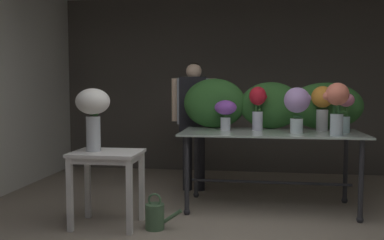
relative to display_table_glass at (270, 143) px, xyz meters
name	(u,v)px	position (x,y,z in m)	size (l,w,h in m)	color
ground_plane	(237,202)	(-0.37, 0.20, -0.73)	(8.23, 8.23, 0.00)	gray
wall_back	(242,85)	(-0.37, 2.07, 0.66)	(5.85, 0.12, 2.76)	#4C4742
wall_left	(1,84)	(-3.30, 0.20, 0.66)	(0.12, 3.86, 2.76)	silver
display_table_glass	(270,143)	(0.00, 0.00, 0.00)	(1.94, 0.91, 0.86)	#B6C8BB
side_table_white	(107,163)	(-1.57, -0.82, -0.12)	(0.65, 0.50, 0.72)	white
florist	(194,112)	(-0.95, 0.69, 0.29)	(0.58, 0.24, 1.65)	#232328
foliage_backdrop	(268,105)	(-0.02, 0.34, 0.41)	(2.06, 0.31, 0.59)	#2D6028
vase_sunset_snapdragons	(322,104)	(0.56, 0.16, 0.43)	(0.24, 0.24, 0.50)	silver
vase_rosy_stock	(346,109)	(0.78, 0.01, 0.39)	(0.18, 0.18, 0.42)	silver
vase_lilac_tulips	(297,105)	(0.26, -0.13, 0.43)	(0.28, 0.27, 0.48)	silver
vase_crimson_dahlias	(258,105)	(-0.14, 0.13, 0.41)	(0.20, 0.19, 0.49)	silver
vase_coral_hydrangea	(337,103)	(0.63, -0.30, 0.45)	(0.25, 0.23, 0.53)	silver
vase_violet_freesia	(226,111)	(-0.49, 0.05, 0.35)	(0.25, 0.25, 0.34)	silver
vase_white_roses_tall	(93,110)	(-1.70, -0.82, 0.39)	(0.32, 0.32, 0.60)	silver
watering_can	(155,216)	(-1.09, -0.85, -0.60)	(0.35, 0.18, 0.34)	#4C704C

